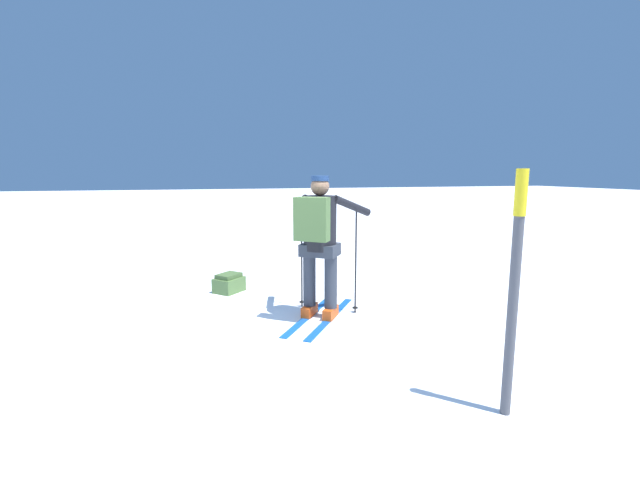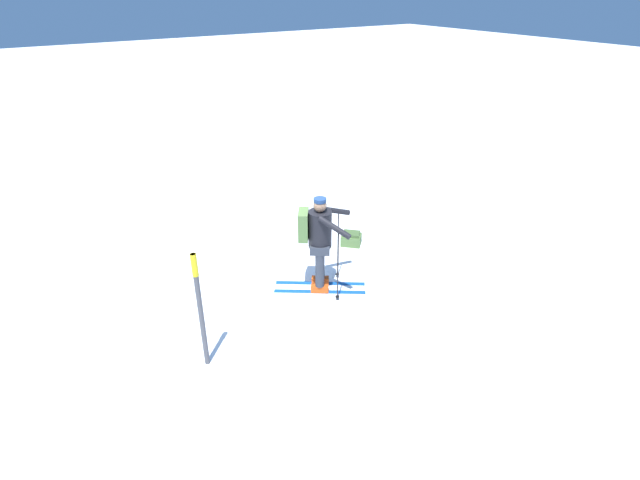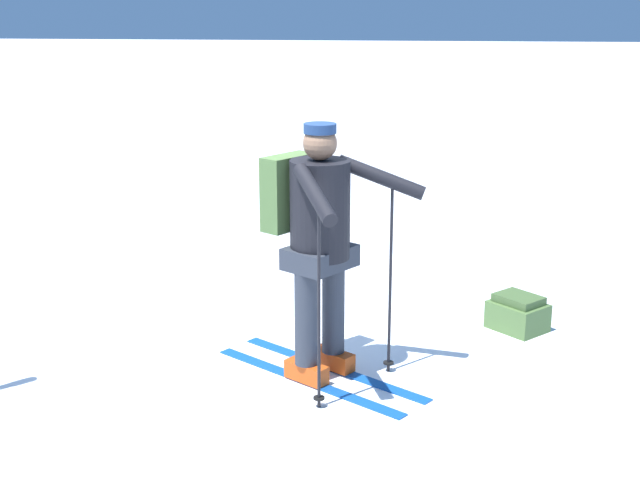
% 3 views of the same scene
% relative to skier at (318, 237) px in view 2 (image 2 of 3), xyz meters
% --- Properties ---
extents(ground_plane, '(80.00, 80.00, 0.00)m').
position_rel_skier_xyz_m(ground_plane, '(-0.61, -0.54, -0.99)').
color(ground_plane, white).
extents(skier, '(1.27, 1.48, 1.68)m').
position_rel_skier_xyz_m(skier, '(0.00, 0.00, 0.00)').
color(skier, '#144C9E').
rests_on(skier, ground_plane).
extents(dropped_backpack, '(0.49, 0.49, 0.27)m').
position_rel_skier_xyz_m(dropped_backpack, '(-0.96, 1.42, -0.86)').
color(dropped_backpack, '#4C6B38').
rests_on(dropped_backpack, ground_plane).
extents(trail_marker, '(0.08, 0.08, 1.74)m').
position_rel_skier_xyz_m(trail_marker, '(0.73, -2.34, 0.02)').
color(trail_marker, '#4C4C51').
rests_on(trail_marker, ground_plane).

